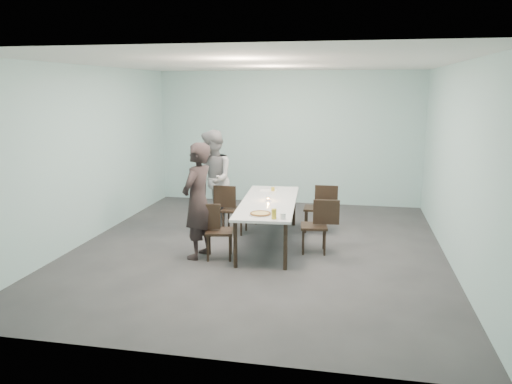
% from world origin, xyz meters
% --- Properties ---
extents(ground, '(7.00, 7.00, 0.00)m').
position_xyz_m(ground, '(0.00, 0.00, 0.00)').
color(ground, '#333335').
rests_on(ground, ground).
extents(room_shell, '(6.02, 7.02, 3.01)m').
position_xyz_m(room_shell, '(0.00, 0.00, 2.03)').
color(room_shell, '#A5D0CF').
rests_on(room_shell, ground).
extents(table, '(1.08, 2.66, 0.75)m').
position_xyz_m(table, '(0.12, 0.28, 0.69)').
color(table, white).
rests_on(table, ground).
extents(chair_near_left, '(0.64, 0.50, 0.87)m').
position_xyz_m(chair_near_left, '(-0.58, -0.61, 0.50)').
color(chair_near_left, black).
rests_on(chair_near_left, ground).
extents(chair_far_left, '(0.62, 0.44, 0.87)m').
position_xyz_m(chair_far_left, '(-0.68, 0.83, 0.50)').
color(chair_far_left, black).
rests_on(chair_far_left, ground).
extents(chair_near_right, '(0.63, 0.46, 0.87)m').
position_xyz_m(chair_near_right, '(1.00, 0.01, 0.50)').
color(chair_near_right, black).
rests_on(chair_near_right, ground).
extents(chair_far_right, '(0.61, 0.43, 0.87)m').
position_xyz_m(chair_far_right, '(0.92, 1.23, 0.50)').
color(chair_far_right, black).
rests_on(chair_far_right, ground).
extents(diner_near, '(0.57, 0.74, 1.81)m').
position_xyz_m(diner_near, '(-0.84, -0.60, 0.91)').
color(diner_near, black).
rests_on(diner_near, ground).
extents(diner_far, '(1.03, 1.12, 1.87)m').
position_xyz_m(diner_far, '(-1.08, 1.02, 0.93)').
color(diner_far, gray).
rests_on(diner_far, ground).
extents(pizza, '(0.34, 0.34, 0.04)m').
position_xyz_m(pizza, '(0.16, -0.67, 0.77)').
color(pizza, white).
rests_on(pizza, table).
extents(side_plate, '(0.18, 0.18, 0.01)m').
position_xyz_m(side_plate, '(0.22, -0.36, 0.76)').
color(side_plate, white).
rests_on(side_plate, table).
extents(beer_glass, '(0.08, 0.08, 0.15)m').
position_xyz_m(beer_glass, '(0.40, -0.86, 0.82)').
color(beer_glass, gold).
rests_on(beer_glass, table).
extents(water_tumbler, '(0.08, 0.08, 0.09)m').
position_xyz_m(water_tumbler, '(0.53, -0.85, 0.80)').
color(water_tumbler, silver).
rests_on(water_tumbler, table).
extents(tealight, '(0.06, 0.06, 0.05)m').
position_xyz_m(tealight, '(0.11, 0.30, 0.77)').
color(tealight, silver).
rests_on(tealight, table).
extents(amber_tumbler, '(0.07, 0.07, 0.08)m').
position_xyz_m(amber_tumbler, '(0.06, 1.09, 0.79)').
color(amber_tumbler, gold).
rests_on(amber_tumbler, table).
extents(menu, '(0.31, 0.24, 0.01)m').
position_xyz_m(menu, '(-0.03, 1.13, 0.75)').
color(menu, silver).
rests_on(menu, table).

